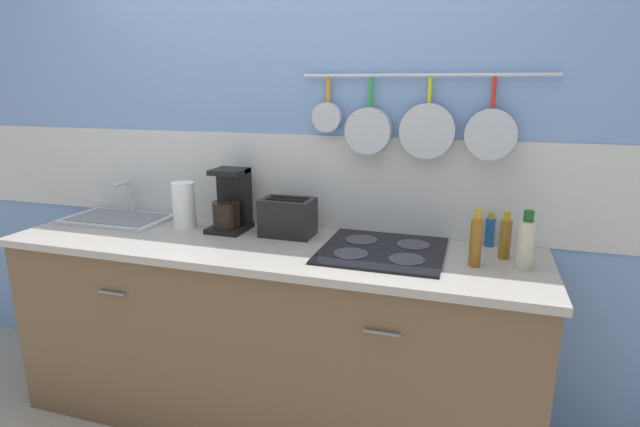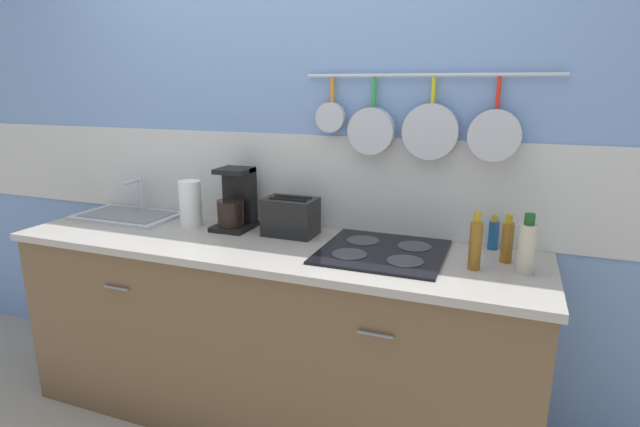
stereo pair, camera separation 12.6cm
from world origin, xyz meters
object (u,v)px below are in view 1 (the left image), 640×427
Objects in this scene: bottle_vinegar at (476,241)px; bottle_cooking_wine at (490,231)px; paper_towel_roll at (184,205)px; coffee_maker at (231,204)px; bottle_sesame_oil at (505,238)px; toaster at (288,217)px; bottle_olive_oil at (526,243)px.

bottle_vinegar is 1.52× the size of bottle_cooking_wine.
coffee_maker reaches higher than paper_towel_roll.
paper_towel_roll is 0.76× the size of coffee_maker.
bottle_vinegar is 1.16× the size of bottle_sesame_oil.
coffee_maker is at bearing -175.15° from bottle_cooking_wine.
toaster is at bearing 169.17° from bottle_vinegar.
bottle_vinegar is at bearing -5.49° from paper_towel_roll.
bottle_cooking_wine is 0.65× the size of bottle_olive_oil.
coffee_maker reaches higher than bottle_olive_oil.
coffee_maker is 1.99× the size of bottle_cooking_wine.
bottle_sesame_oil is 0.85× the size of bottle_olive_oil.
bottle_vinegar is 0.18m from bottle_sesame_oil.
coffee_maker is 1.52× the size of bottle_sesame_oil.
bottle_sesame_oil is at bearing -2.28° from coffee_maker.
bottle_cooking_wine is at bearing 116.25° from bottle_olive_oil.
toaster is 1.12× the size of bottle_olive_oil.
paper_towel_roll is 1.62m from bottle_olive_oil.
coffee_maker is at bearing 176.90° from toaster.
bottle_vinegar is at bearing -131.42° from bottle_sesame_oil.
coffee_maker is 1.30m from bottle_sesame_oil.
bottle_olive_oil is (1.62, -0.11, -0.01)m from paper_towel_roll.
paper_towel_roll is 0.56m from toaster.
bottle_vinegar is at bearing -8.83° from coffee_maker.
bottle_olive_oil is (0.13, -0.26, 0.04)m from bottle_cooking_wine.
paper_towel_roll is 1.44m from bottle_vinegar.
bottle_olive_oil is at bearing 8.15° from bottle_vinegar.
toaster is 1.07m from bottle_olive_oil.
bottle_olive_oil is at bearing -55.93° from bottle_sesame_oil.
paper_towel_roll is at bearing 179.82° from bottle_sesame_oil.
paper_towel_roll is at bearing -174.16° from bottle_cooking_wine.
bottle_sesame_oil is (1.55, -0.00, -0.03)m from paper_towel_roll.
bottle_olive_oil is (1.37, -0.16, -0.02)m from coffee_maker.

